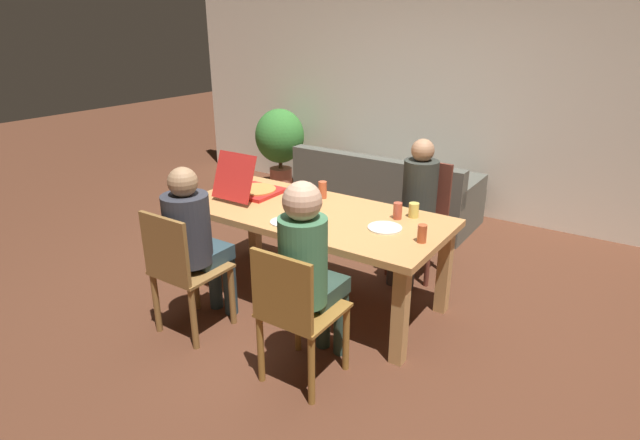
{
  "coord_description": "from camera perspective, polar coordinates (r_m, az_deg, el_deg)",
  "views": [
    {
      "loc": [
        2.08,
        -3.02,
        2.11
      ],
      "look_at": [
        0.0,
        0.1,
        0.65
      ],
      "focal_mm": 28.74,
      "sensor_mm": 36.0,
      "label": 1
    }
  ],
  "objects": [
    {
      "name": "drinking_glass_0",
      "position": [
        4.19,
        0.29,
        3.38
      ],
      "size": [
        0.07,
        0.07,
        0.14
      ],
      "primitive_type": "cylinder",
      "color": "#BF5332",
      "rests_on": "dining_table"
    },
    {
      "name": "drinking_glass_2",
      "position": [
        3.84,
        10.39,
        1.08
      ],
      "size": [
        0.08,
        0.08,
        0.11
      ],
      "primitive_type": "cylinder",
      "color": "#D8C559",
      "rests_on": "dining_table"
    },
    {
      "name": "drinking_glass_3",
      "position": [
        3.41,
        11.3,
        -1.49
      ],
      "size": [
        0.06,
        0.06,
        0.12
      ],
      "primitive_type": "cylinder",
      "color": "#BE522B",
      "rests_on": "dining_table"
    },
    {
      "name": "drinking_glass_1",
      "position": [
        3.79,
        8.64,
        1.02
      ],
      "size": [
        0.07,
        0.07,
        0.12
      ],
      "primitive_type": "cylinder",
      "color": "#B84A34",
      "rests_on": "dining_table"
    },
    {
      "name": "potted_plant",
      "position": [
        6.77,
        -4.5,
        8.94
      ],
      "size": [
        0.64,
        0.64,
        1.06
      ],
      "color": "#B86650",
      "rests_on": "ground"
    },
    {
      "name": "chair_0",
      "position": [
        3.08,
        -2.81,
        -10.18
      ],
      "size": [
        0.44,
        0.45,
        0.92
      ],
      "color": "olive",
      "rests_on": "ground"
    },
    {
      "name": "ground_plane",
      "position": [
        4.23,
        -0.76,
        -8.59
      ],
      "size": [
        20.0,
        20.0,
        0.0
      ],
      "primitive_type": "plane",
      "color": "#562F1E"
    },
    {
      "name": "dining_table",
      "position": [
        3.94,
        -0.8,
        -0.32
      ],
      "size": [
        2.07,
        0.96,
        0.75
      ],
      "color": "tan",
      "rests_on": "ground"
    },
    {
      "name": "person_0",
      "position": [
        3.06,
        -1.21,
        -4.97
      ],
      "size": [
        0.29,
        0.52,
        1.29
      ],
      "color": "#2B4135",
      "rests_on": "ground"
    },
    {
      "name": "person_2",
      "position": [
        4.37,
        10.67,
        2.22
      ],
      "size": [
        0.29,
        0.49,
        1.21
      ],
      "color": "#423E3E",
      "rests_on": "ground"
    },
    {
      "name": "person_1",
      "position": [
        3.67,
        -13.83,
        -1.62
      ],
      "size": [
        0.32,
        0.5,
        1.22
      ],
      "color": "#2D424A",
      "rests_on": "ground"
    },
    {
      "name": "chair_2",
      "position": [
        4.56,
        11.28,
        0.67
      ],
      "size": [
        0.43,
        0.4,
        0.98
      ],
      "color": "brown",
      "rests_on": "ground"
    },
    {
      "name": "plate_0",
      "position": [
        3.61,
        7.23,
        -0.86
      ],
      "size": [
        0.24,
        0.24,
        0.01
      ],
      "color": "white",
      "rests_on": "dining_table"
    },
    {
      "name": "chair_1",
      "position": [
        3.67,
        -15.14,
        -5.39
      ],
      "size": [
        0.44,
        0.44,
        0.93
      ],
      "color": "olive",
      "rests_on": "ground"
    },
    {
      "name": "pizza_box_0",
      "position": [
        4.31,
        -7.53,
        3.46
      ],
      "size": [
        0.38,
        0.52,
        0.39
      ],
      "color": "red",
      "rests_on": "dining_table"
    },
    {
      "name": "couch",
      "position": [
        5.82,
        7.21,
        2.74
      ],
      "size": [
        1.99,
        0.87,
        0.77
      ],
      "color": "#55564C",
      "rests_on": "ground"
    },
    {
      "name": "plate_1",
      "position": [
        3.7,
        -3.98,
        -0.17
      ],
      "size": [
        0.21,
        0.21,
        0.03
      ],
      "color": "white",
      "rests_on": "dining_table"
    },
    {
      "name": "back_wall",
      "position": [
        6.12,
        13.92,
        13.52
      ],
      "size": [
        7.25,
        0.12,
        2.68
      ],
      "primitive_type": "cube",
      "color": "white",
      "rests_on": "ground"
    }
  ]
}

